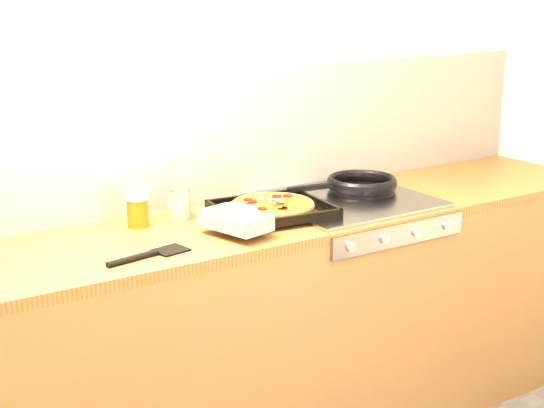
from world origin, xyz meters
TOP-DOWN VIEW (x-y plane):
  - room_shell at (0.00, 1.39)m, footprint 3.20×3.20m
  - counter_run at (0.00, 1.10)m, footprint 3.20×0.62m
  - stovetop at (0.45, 1.10)m, footprint 0.60×0.56m
  - pizza_on_tray at (0.04, 1.06)m, footprint 0.53×0.43m
  - frying_pan at (0.57, 1.16)m, footprint 0.48×0.32m
  - tomato_can at (-0.18, 1.24)m, footprint 0.09×0.09m
  - juice_glass at (-0.35, 1.24)m, footprint 0.10×0.10m
  - wooden_spoon at (0.04, 1.26)m, footprint 0.29×0.14m
  - black_spatula at (-0.45, 0.92)m, footprint 0.29×0.10m

SIDE VIEW (x-z plane):
  - counter_run at x=0.00m, z-range 0.00..0.90m
  - stovetop at x=0.45m, z-range 0.90..0.92m
  - black_spatula at x=-0.45m, z-range 0.90..0.92m
  - wooden_spoon at x=0.04m, z-range 0.90..0.92m
  - frying_pan at x=0.57m, z-range 0.92..0.96m
  - pizza_on_tray at x=0.04m, z-range 0.91..0.97m
  - tomato_can at x=-0.18m, z-range 0.90..1.01m
  - juice_glass at x=-0.35m, z-range 0.90..1.03m
  - room_shell at x=0.00m, z-range -0.45..2.75m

